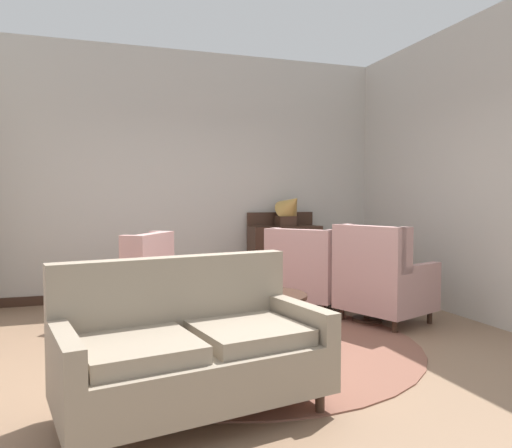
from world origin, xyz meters
name	(u,v)px	position (x,y,z in m)	size (l,w,h in m)	color
ground	(256,355)	(0.00, 0.00, 0.00)	(7.76, 7.76, 0.00)	#896B51
wall_back	(193,175)	(0.00, 2.77, 1.68)	(5.58, 0.08, 3.35)	#BCB7AD
wall_right	(451,171)	(2.71, 0.83, 1.68)	(0.08, 3.88, 3.35)	#BCB7AD
baseboard_back	(194,291)	(0.00, 2.72, 0.06)	(5.42, 0.03, 0.12)	#382319
area_rug	(245,344)	(0.00, 0.30, 0.01)	(3.18, 3.18, 0.01)	brown
coffee_table	(265,304)	(0.19, 0.31, 0.37)	(0.80, 0.80, 0.46)	#382319
porcelain_vase	(260,279)	(0.15, 0.31, 0.61)	(0.17, 0.17, 0.35)	brown
settee	(191,350)	(-0.75, -0.98, 0.40)	(1.74, 1.10, 0.96)	gray
armchair_near_window	(130,285)	(-0.95, 1.43, 0.42)	(1.12, 1.09, 0.98)	tan
armchair_far_left	(381,282)	(1.62, 0.60, 0.45)	(1.05, 1.08, 1.07)	tan
armchair_back_corner	(307,275)	(1.16, 1.50, 0.42)	(1.20, 1.20, 0.99)	tan
side_table	(367,283)	(1.52, 0.71, 0.43)	(0.49, 0.49, 0.72)	#382319
sideboard	(285,256)	(1.25, 2.48, 0.54)	(1.00, 0.39, 1.15)	#382319
gramophone	(290,207)	(1.30, 2.38, 1.22)	(0.46, 0.54, 0.54)	#382319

